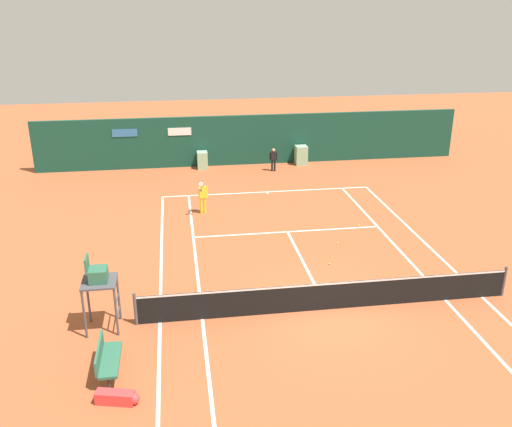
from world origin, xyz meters
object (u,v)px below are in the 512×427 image
(umpire_chair, at_px, (99,280))
(player_bench, at_px, (106,357))
(equipment_bag, at_px, (119,398))
(tennis_ball_by_sideline, at_px, (359,225))
(tennis_ball_mid_court, at_px, (330,264))
(tennis_ball_near_service_line, at_px, (337,243))
(ball_kid_right_post, at_px, (273,158))
(player_on_baseline, at_px, (203,194))

(umpire_chair, xyz_separation_m, player_bench, (0.33, -2.26, -1.11))
(equipment_bag, bearing_deg, tennis_ball_by_sideline, 46.95)
(equipment_bag, distance_m, tennis_ball_mid_court, 9.78)
(umpire_chair, relative_size, player_bench, 1.53)
(tennis_ball_near_service_line, bearing_deg, tennis_ball_mid_court, -114.97)
(player_bench, bearing_deg, ball_kid_right_post, 156.62)
(umpire_chair, relative_size, player_on_baseline, 1.37)
(player_on_baseline, xyz_separation_m, tennis_ball_by_sideline, (6.63, -2.56, -0.88))
(umpire_chair, distance_m, player_on_baseline, 9.87)
(equipment_bag, relative_size, tennis_ball_near_service_line, 16.19)
(umpire_chair, distance_m, tennis_ball_near_service_line, 10.13)
(umpire_chair, relative_size, equipment_bag, 2.18)
(tennis_ball_near_service_line, bearing_deg, player_on_baseline, 140.39)
(umpire_chair, height_order, tennis_ball_near_service_line, umpire_chair)
(player_on_baseline, bearing_deg, tennis_ball_by_sideline, 144.78)
(equipment_bag, height_order, player_on_baseline, player_on_baseline)
(equipment_bag, height_order, tennis_ball_by_sideline, equipment_bag)
(equipment_bag, relative_size, player_on_baseline, 0.63)
(ball_kid_right_post, bearing_deg, tennis_ball_near_service_line, 101.16)
(player_on_baseline, height_order, tennis_ball_mid_court, player_on_baseline)
(player_bench, xyz_separation_m, tennis_ball_mid_court, (7.56, 5.41, -0.48))
(tennis_ball_mid_court, bearing_deg, player_on_baseline, 125.79)
(player_bench, height_order, tennis_ball_near_service_line, player_bench)
(tennis_ball_mid_court, bearing_deg, umpire_chair, -158.20)
(player_on_baseline, relative_size, ball_kid_right_post, 1.32)
(ball_kid_right_post, relative_size, tennis_ball_mid_court, 19.53)
(umpire_chair, distance_m, tennis_ball_mid_court, 8.65)
(player_bench, bearing_deg, tennis_ball_mid_court, 125.61)
(umpire_chair, xyz_separation_m, tennis_ball_near_service_line, (8.71, 4.91, -1.58))
(player_bench, distance_m, equipment_bag, 1.34)
(ball_kid_right_post, height_order, tennis_ball_near_service_line, ball_kid_right_post)
(player_bench, height_order, player_on_baseline, player_on_baseline)
(umpire_chair, relative_size, tennis_ball_near_service_line, 35.35)
(player_on_baseline, bearing_deg, tennis_ball_near_service_line, 126.26)
(tennis_ball_near_service_line, relative_size, tennis_ball_mid_court, 1.00)
(equipment_bag, distance_m, player_on_baseline, 13.01)
(tennis_ball_by_sideline, xyz_separation_m, tennis_ball_mid_court, (-2.28, -3.47, 0.00))
(ball_kid_right_post, xyz_separation_m, tennis_ball_mid_court, (-0.05, -12.20, -0.73))
(ball_kid_right_post, distance_m, tennis_ball_near_service_line, 10.49)
(equipment_bag, bearing_deg, tennis_ball_near_service_line, 46.43)
(player_bench, distance_m, ball_kid_right_post, 19.19)
(player_bench, distance_m, tennis_ball_by_sideline, 13.27)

